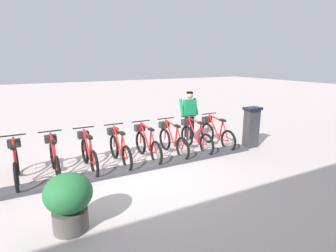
{
  "coord_description": "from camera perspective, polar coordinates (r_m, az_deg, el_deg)",
  "views": [
    {
      "loc": [
        -6.02,
        2.27,
        2.7
      ],
      "look_at": [
        0.5,
        -1.2,
        0.9
      ],
      "focal_mm": 29.01,
      "sensor_mm": 36.0,
      "label": 1
    }
  ],
  "objects": [
    {
      "name": "bike_docked_3",
      "position": [
        7.59,
        -4.47,
        -3.77
      ],
      "size": [
        1.72,
        0.54,
        1.02
      ],
      "color": "black",
      "rests_on": "ground"
    },
    {
      "name": "ground_plane",
      "position": [
        6.98,
        -6.88,
        -9.17
      ],
      "size": [
        60.0,
        60.0,
        0.0
      ],
      "primitive_type": "plane",
      "color": "beige"
    },
    {
      "name": "worker_near_rack",
      "position": [
        9.37,
        4.52,
        2.61
      ],
      "size": [
        0.54,
        0.68,
        1.66
      ],
      "color": "white",
      "rests_on": "ground"
    },
    {
      "name": "bike_docked_2",
      "position": [
        7.93,
        0.85,
        -2.97
      ],
      "size": [
        1.72,
        0.54,
        1.02
      ],
      "color": "black",
      "rests_on": "ground"
    },
    {
      "name": "bike_docked_6",
      "position": [
        7.04,
        -22.78,
        -6.24
      ],
      "size": [
        1.72,
        0.54,
        1.02
      ],
      "color": "black",
      "rests_on": "ground"
    },
    {
      "name": "bike_docked_7",
      "position": [
        7.03,
        -29.31,
        -6.98
      ],
      "size": [
        1.72,
        0.54,
        1.02
      ],
      "color": "black",
      "rests_on": "ground"
    },
    {
      "name": "payment_kiosk",
      "position": [
        8.92,
        17.09,
        -0.12
      ],
      "size": [
        0.36,
        0.52,
        1.28
      ],
      "color": "#38383D",
      "rests_on": "ground"
    },
    {
      "name": "dock_rail_base",
      "position": [
        6.96,
        -6.89,
        -8.79
      ],
      "size": [
        0.44,
        7.21,
        0.1
      ],
      "primitive_type": "cube",
      "color": "#47474C",
      "rests_on": "ground"
    },
    {
      "name": "bike_docked_5",
      "position": [
        7.14,
        -16.37,
        -5.44
      ],
      "size": [
        1.72,
        0.54,
        1.02
      ],
      "color": "black",
      "rests_on": "ground"
    },
    {
      "name": "bike_docked_0",
      "position": [
        8.78,
        10.04,
        -1.52
      ],
      "size": [
        1.72,
        0.54,
        1.02
      ],
      "color": "black",
      "rests_on": "ground"
    },
    {
      "name": "bike_docked_4",
      "position": [
        7.32,
        -10.23,
        -4.6
      ],
      "size": [
        1.72,
        0.54,
        1.02
      ],
      "color": "black",
      "rests_on": "ground"
    },
    {
      "name": "planter_bush",
      "position": [
        4.74,
        -20.12,
        -14.26
      ],
      "size": [
        0.76,
        0.76,
        0.97
      ],
      "color": "#59544C",
      "rests_on": "ground"
    },
    {
      "name": "bike_docked_1",
      "position": [
        8.33,
        5.68,
        -2.21
      ],
      "size": [
        1.72,
        0.54,
        1.02
      ],
      "color": "black",
      "rests_on": "ground"
    }
  ]
}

